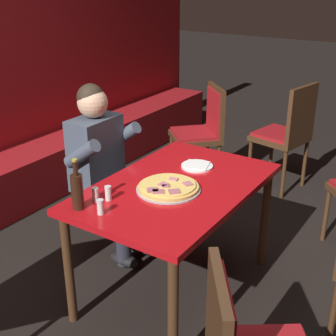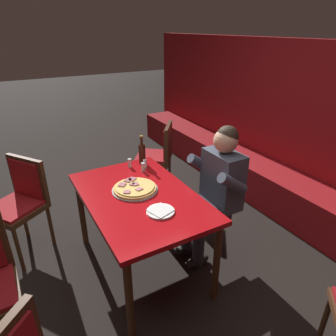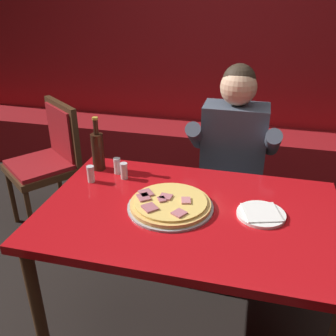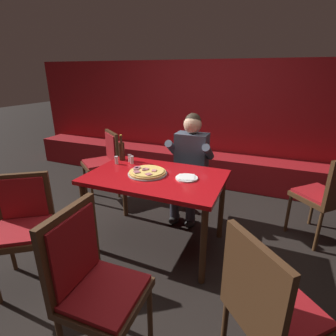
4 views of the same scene
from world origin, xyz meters
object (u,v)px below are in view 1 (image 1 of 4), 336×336
Objects in this scene: beer_bottle at (77,190)px; shaker_red_pepper_flakes at (101,208)px; dining_chair_near_right at (203,128)px; plate_white_paper at (197,166)px; pizza at (168,187)px; diner_seated_blue_shirt at (106,165)px; shaker_oregano at (95,195)px; main_dining_table at (176,197)px; dining_chair_near_left at (288,129)px; shaker_parmesan at (108,194)px.

beer_bottle reaches higher than shaker_red_pepper_flakes.
beer_bottle is at bearing 97.32° from shaker_red_pepper_flakes.
plate_white_paper is at bearing -152.47° from dining_chair_near_right.
pizza is at bearing -157.29° from dining_chair_near_right.
shaker_red_pepper_flakes is 0.85m from diner_seated_blue_shirt.
pizza reaches higher than plate_white_paper.
shaker_oregano is 0.71m from diner_seated_blue_shirt.
plate_white_paper is at bearing -74.19° from diner_seated_blue_shirt.
dining_chair_near_right reaches higher than plate_white_paper.
dining_chair_near_left is (1.89, -0.04, -0.08)m from main_dining_table.
shaker_oregano is 1.00× the size of shaker_red_pepper_flakes.
beer_bottle is 0.80m from diner_seated_blue_shirt.
shaker_parmesan is 1.00× the size of shaker_red_pepper_flakes.
shaker_oregano and shaker_parmesan have the same top height.
diner_seated_blue_shirt is (0.21, 0.67, -0.09)m from pizza.
dining_chair_near_left is (2.33, -0.30, -0.21)m from shaker_oregano.
dining_chair_near_left reaches higher than dining_chair_near_right.
shaker_oregano is 2.36m from dining_chair_near_left.
diner_seated_blue_shirt is (0.51, 0.46, -0.11)m from shaker_parmesan.
shaker_parmesan is (-0.29, 0.22, 0.02)m from pizza.
dining_chair_near_right is (1.98, 0.49, -0.24)m from shaker_parmesan.
plate_white_paper is 0.67m from diner_seated_blue_shirt.
dining_chair_near_right is (1.47, 0.03, -0.14)m from diner_seated_blue_shirt.
shaker_red_pepper_flakes is 2.22m from dining_chair_near_right.
plate_white_paper is 0.16× the size of diner_seated_blue_shirt.
shaker_oregano reaches higher than main_dining_table.
main_dining_table is 1.27× the size of dining_chair_near_left.
main_dining_table is 1.75m from dining_chair_near_right.
diner_seated_blue_shirt is 1.91m from dining_chair_near_left.
pizza is 0.47m from shaker_red_pepper_flakes.
shaker_oregano is (-0.75, 0.23, 0.03)m from plate_white_paper.
shaker_oregano is at bearing 162.89° from plate_white_paper.
shaker_red_pepper_flakes is 0.07× the size of diner_seated_blue_shirt.
diner_seated_blue_shirt is (0.13, 0.67, 0.02)m from main_dining_table.
shaker_oregano and shaker_red_pepper_flakes have the same top height.
plate_white_paper is 0.22× the size of dining_chair_near_right.
beer_bottle reaches higher than main_dining_table.
pizza is at bearing -36.93° from shaker_oregano.
beer_bottle is at bearing -168.97° from dining_chair_near_right.
shaker_parmesan is 0.07× the size of diner_seated_blue_shirt.
dining_chair_near_right is at bearing 22.71° from pizza.
dining_chair_near_left is (2.28, -0.25, -0.21)m from shaker_parmesan.
diner_seated_blue_shirt reaches higher than pizza.
shaker_parmesan reaches higher than main_dining_table.
shaker_parmesan is at bearing 25.84° from shaker_red_pepper_flakes.
main_dining_table is at bearing -27.44° from beer_bottle.
dining_chair_near_right is 0.94× the size of dining_chair_near_left.
shaker_red_pepper_flakes reaches higher than main_dining_table.
shaker_parmesan is (-0.38, 0.21, 0.13)m from main_dining_table.
beer_bottle is 0.28× the size of dining_chair_near_left.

